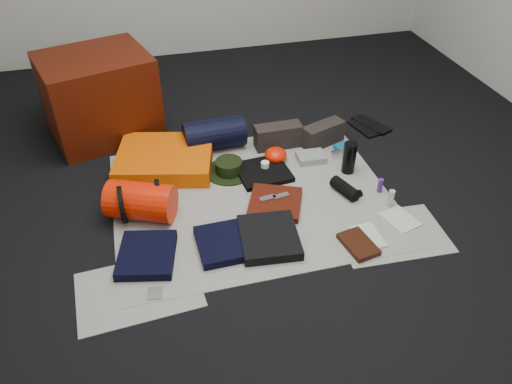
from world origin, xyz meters
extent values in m
cube|color=black|center=(0.00, 0.00, -0.01)|extent=(4.50, 4.50, 0.02)
cube|color=#B0AFA2|center=(0.00, 0.00, 0.00)|extent=(1.60, 1.30, 0.01)
cube|color=#B0AFA2|center=(-0.70, -0.55, 0.00)|extent=(0.61, 0.44, 0.00)
cube|color=#B0AFA2|center=(0.65, -0.50, 0.00)|extent=(0.60, 0.43, 0.00)
cube|color=#461205|center=(-0.81, 0.98, 0.28)|extent=(0.81, 0.73, 0.57)
cube|color=#EB5902|center=(-0.46, 0.45, 0.06)|extent=(0.69, 0.61, 0.11)
cylinder|color=red|center=(-0.63, -0.01, 0.11)|extent=(0.42, 0.34, 0.21)
cylinder|color=black|center=(-0.73, -0.01, 0.11)|extent=(0.02, 0.22, 0.22)
cylinder|color=black|center=(-0.53, -0.01, 0.11)|extent=(0.02, 0.22, 0.22)
cylinder|color=black|center=(-0.11, 0.58, 0.11)|extent=(0.41, 0.23, 0.21)
cylinder|color=black|center=(-0.08, 0.28, 0.01)|extent=(0.39, 0.39, 0.01)
cylinder|color=black|center=(-0.08, 0.28, 0.05)|extent=(0.17, 0.17, 0.08)
cube|color=#2A2520|center=(0.31, 0.49, 0.08)|extent=(0.31, 0.12, 0.16)
cube|color=#2A2520|center=(0.61, 0.45, 0.08)|extent=(0.32, 0.20, 0.15)
cube|color=black|center=(0.96, 0.56, 0.01)|extent=(0.15, 0.27, 0.01)
cube|color=black|center=(1.04, 0.59, 0.01)|extent=(0.22, 0.32, 0.02)
cube|color=black|center=(-0.64, -0.35, 0.03)|extent=(0.34, 0.37, 0.05)
cube|color=black|center=(-0.25, -0.37, 0.03)|extent=(0.26, 0.30, 0.05)
cube|color=black|center=(0.00, -0.39, 0.03)|extent=(0.34, 0.37, 0.05)
cube|color=black|center=(0.12, 0.20, 0.02)|extent=(0.34, 0.32, 0.03)
cube|color=#481207|center=(0.11, -0.11, 0.03)|extent=(0.38, 0.38, 0.04)
ellipsoid|color=red|center=(0.24, 0.32, 0.05)|extent=(0.16, 0.16, 0.09)
cube|color=gray|center=(0.47, 0.28, 0.03)|extent=(0.18, 0.14, 0.04)
cylinder|color=black|center=(0.65, 0.10, 0.11)|extent=(0.10, 0.10, 0.20)
cylinder|color=black|center=(0.54, -0.11, 0.04)|extent=(0.13, 0.20, 0.07)
cube|color=#BBBCC1|center=(0.65, 0.27, 0.02)|extent=(0.09, 0.06, 0.04)
cube|color=#0E5C8B|center=(0.72, 0.34, 0.02)|extent=(0.13, 0.10, 0.04)
cylinder|color=#4C2579|center=(0.75, -0.14, 0.05)|extent=(0.03, 0.03, 0.09)
cylinder|color=#A6ABA7|center=(0.75, -0.28, 0.06)|extent=(0.04, 0.04, 0.11)
cube|color=black|center=(0.44, -0.54, 0.02)|extent=(0.17, 0.23, 0.03)
cube|color=beige|center=(0.51, -0.49, 0.01)|extent=(0.14, 0.20, 0.01)
cube|color=beige|center=(0.75, -0.41, 0.01)|extent=(0.20, 0.23, 0.01)
cube|color=black|center=(0.59, -0.14, 0.02)|extent=(0.10, 0.04, 0.02)
cube|color=#BBBCC1|center=(-0.62, -0.60, 0.01)|extent=(0.08, 0.08, 0.01)
cylinder|color=white|center=(0.14, 0.23, 0.05)|extent=(0.05, 0.05, 0.04)
cube|color=#BBBCC1|center=(0.07, -0.09, 0.05)|extent=(0.10, 0.05, 0.01)
cube|color=#BBBCC1|center=(0.15, -0.09, 0.05)|extent=(0.10, 0.05, 0.01)
camera|label=1|loc=(-0.56, -2.23, 1.84)|focal=35.00mm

